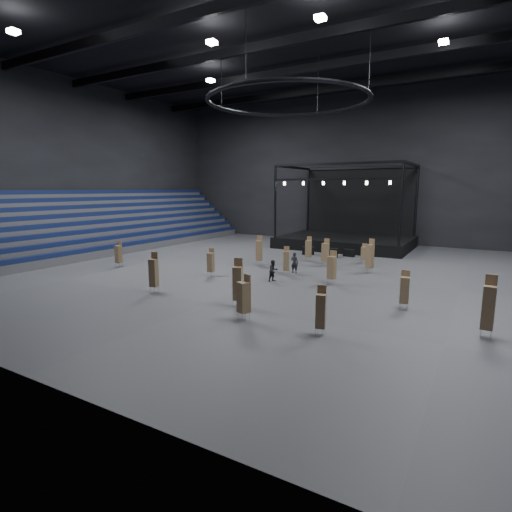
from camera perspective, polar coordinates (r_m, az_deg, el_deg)
The scene contains 29 objects.
floor at distance 32.07m, azimuth 4.25°, elevation -2.19°, with size 50.00×50.00×0.00m, color #424144.
ceiling at distance 33.43m, azimuth 4.69°, elevation 29.62°, with size 50.00×42.00×0.20m, color black.
wall_back at distance 51.20m, azimuth 14.90°, elevation 12.03°, with size 50.00×0.20×18.00m, color black.
wall_left at distance 47.93m, azimuth -24.25°, elevation 11.71°, with size 0.20×42.00×18.00m, color black.
bleachers_left at distance 46.46m, azimuth -22.14°, elevation 2.94°, with size 7.20×40.00×6.40m.
stage at distance 46.84m, azimuth 12.97°, elevation 3.11°, with size 14.00×10.00×9.20m.
truss_ring at distance 32.06m, azimuth 4.56°, elevation 21.20°, with size 12.30×12.30×5.15m.
roof_girders at distance 33.17m, azimuth 4.67°, elevation 28.32°, with size 49.00×30.35×0.70m.
floodlights at distance 29.62m, azimuth 0.84°, elevation 29.47°, with size 28.60×16.60×0.25m.
flight_case_left at distance 40.40m, azimuth 7.48°, elevation 0.77°, with size 1.19×0.59×0.79m, color black.
flight_case_mid at distance 39.22m, azimuth 10.69°, elevation 0.46°, with size 1.27×0.64×0.85m, color black.
flight_case_right at distance 39.93m, azimuth 13.16°, elevation 0.43°, with size 1.06×0.53×0.71m, color black.
chair_stack_0 at distance 30.17m, azimuth -6.49°, elevation -0.83°, with size 0.48×0.48×2.13m.
chair_stack_1 at distance 27.82m, azimuth 10.78°, elevation -1.55°, with size 0.53×0.53×2.36m.
chair_stack_2 at distance 34.35m, azimuth 0.45°, elevation 0.85°, with size 0.58×0.58×2.56m.
chair_stack_3 at distance 19.90m, azimuth -1.74°, elevation -5.79°, with size 0.69×0.69×2.35m.
chair_stack_4 at distance 26.10m, azimuth -14.41°, elevation -2.24°, with size 0.54×0.54×2.59m.
chair_stack_5 at distance 34.32m, azimuth 9.88°, elevation 0.58°, with size 0.57×0.57×2.38m.
chair_stack_6 at distance 23.13m, azimuth 20.47°, elevation -4.48°, with size 0.52×0.52×2.17m.
chair_stack_7 at distance 32.32m, azimuth 15.98°, elevation 0.03°, with size 0.57×0.57×2.70m.
chair_stack_8 at distance 36.52m, azimuth 7.50°, elevation 1.08°, with size 0.46×0.46×2.28m.
chair_stack_9 at distance 36.19m, azimuth 15.15°, elevation 0.41°, with size 0.43×0.43×1.80m.
chair_stack_10 at distance 35.37m, azimuth -19.04°, elevation 0.31°, with size 0.46×0.46×2.20m.
chair_stack_11 at distance 30.49m, azimuth 4.35°, elevation -0.62°, with size 0.56×0.56×2.20m.
chair_stack_12 at distance 18.21m, azimuth 9.24°, elevation -7.64°, with size 0.51×0.51×2.28m.
chair_stack_13 at distance 22.18m, azimuth -2.62°, elevation -3.80°, with size 0.63×0.63×2.74m.
chair_stack_14 at distance 20.31m, azimuth 30.28°, elevation -6.25°, with size 0.53×0.53×2.84m.
man_center at distance 31.35m, azimuth 5.52°, elevation -0.95°, with size 0.60×0.39×1.64m, color black.
crew_member at distance 28.38m, azimuth 2.50°, elevation -2.12°, with size 0.75×0.59×1.55m, color black.
Camera 1 is at (13.60, -28.30, 6.51)m, focal length 28.00 mm.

